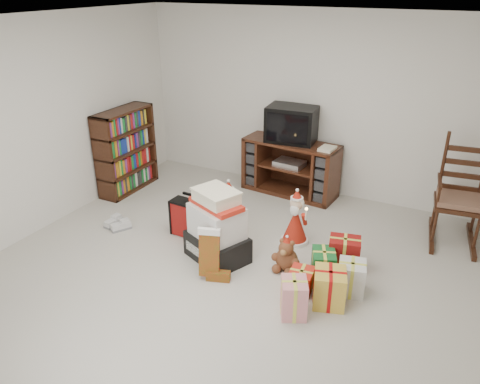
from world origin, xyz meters
name	(u,v)px	position (x,y,z in m)	size (l,w,h in m)	color
room	(223,164)	(0.00, 0.00, 1.25)	(5.01, 5.01, 2.51)	beige
tv_stand	(290,168)	(-0.16, 2.23, 0.39)	(1.38, 0.60, 0.77)	#4B2515
bookshelf	(126,152)	(-2.31, 1.28, 0.57)	(0.32, 0.97, 1.19)	#3C1F10
rocking_chair	(458,204)	(2.05, 1.91, 0.44)	(0.62, 0.92, 1.30)	#3C1F10
gift_pile	(217,230)	(-0.22, 0.24, 0.36)	(0.78, 0.68, 0.81)	black
red_suitcase	(186,218)	(-0.81, 0.52, 0.23)	(0.35, 0.20, 0.52)	maroon
stocking	(209,254)	(-0.11, -0.12, 0.29)	(0.27, 0.11, 0.57)	#0C7215
teddy_bear	(287,257)	(0.54, 0.38, 0.16)	(0.24, 0.22, 0.36)	brown
santa_figurine	(296,222)	(0.41, 0.96, 0.26)	(0.33, 0.31, 0.67)	#9E1E11
mrs_claus_figurine	(229,212)	(-0.41, 0.85, 0.25)	(0.32, 0.31, 0.66)	#9E1E11
sneaker_pair	(117,224)	(-1.68, 0.27, 0.04)	(0.33, 0.27, 0.09)	silver
gift_cluster	(324,278)	(1.00, 0.22, 0.14)	(0.82, 1.14, 0.28)	red
crt_television	(292,124)	(-0.19, 2.27, 1.01)	(0.70, 0.54, 0.49)	black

